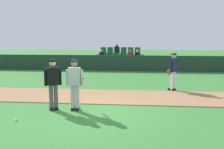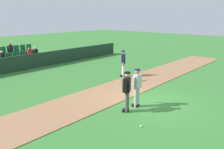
{
  "view_description": "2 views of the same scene",
  "coord_description": "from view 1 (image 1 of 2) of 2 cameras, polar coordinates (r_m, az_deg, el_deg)",
  "views": [
    {
      "loc": [
        1.44,
        -8.51,
        2.57
      ],
      "look_at": [
        0.35,
        2.48,
        0.94
      ],
      "focal_mm": 42.4,
      "sensor_mm": 36.0,
      "label": 1
    },
    {
      "loc": [
        -8.93,
        -5.44,
        4.03
      ],
      "look_at": [
        -0.1,
        2.16,
        1.05
      ],
      "focal_mm": 37.47,
      "sensor_mm": 36.0,
      "label": 2
    }
  ],
  "objects": [
    {
      "name": "batter_grey_jersey",
      "position": [
        9.09,
        -8.02,
        -1.83
      ],
      "size": [
        0.7,
        0.77,
        1.76
      ],
      "color": "#B2B2B2",
      "rests_on": "ground"
    },
    {
      "name": "ground_plane",
      "position": [
        9.0,
        -3.81,
        -8.2
      ],
      "size": [
        80.0,
        80.0,
        0.0
      ],
      "primitive_type": "plane",
      "color": "#387A33"
    },
    {
      "name": "stadium_bleachers",
      "position": [
        20.85,
        1.71,
        2.7
      ],
      "size": [
        3.9,
        2.1,
        1.9
      ],
      "color": "slate",
      "rests_on": "ground"
    },
    {
      "name": "umpire_home_plate",
      "position": [
        9.29,
        -12.61,
        -1.54
      ],
      "size": [
        0.54,
        0.44,
        1.76
      ],
      "color": "#4C4C4C",
      "rests_on": "ground"
    },
    {
      "name": "baseball",
      "position": [
        8.65,
        -19.97,
        -9.14
      ],
      "size": [
        0.07,
        0.07,
        0.07
      ],
      "primitive_type": "sphere",
      "color": "white",
      "rests_on": "ground"
    },
    {
      "name": "runner_navy_jersey",
      "position": [
        12.65,
        13.07,
        0.88
      ],
      "size": [
        0.55,
        0.51,
        1.76
      ],
      "color": "white",
      "rests_on": "ground"
    },
    {
      "name": "dugout_fence",
      "position": [
        19.41,
        1.4,
        2.48
      ],
      "size": [
        20.0,
        0.16,
        1.14
      ],
      "primitive_type": "cube",
      "color": "#1E3828",
      "rests_on": "ground"
    },
    {
      "name": "infield_dirt_path",
      "position": [
        11.26,
        -1.82,
        -4.72
      ],
      "size": [
        28.0,
        2.65,
        0.03
      ],
      "primitive_type": "cube",
      "color": "#9E704C",
      "rests_on": "ground"
    }
  ]
}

